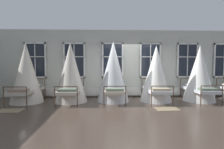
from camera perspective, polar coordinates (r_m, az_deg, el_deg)
The scene contains 10 objects.
ground at distance 8.06m, azimuth 7.02°, elevation -8.05°, with size 26.92×26.92×0.00m, color #4C3D33.
back_wall_with_windows at distance 9.05m, azimuth 5.88°, elevation 3.34°, with size 14.46×0.10×3.17m, color #B2B7AD.
window_bank at distance 8.95m, azimuth 5.97°, elevation -0.54°, with size 10.03×0.10×2.50m.
cot_first at distance 8.37m, azimuth -24.67°, elevation 0.21°, with size 1.34×1.99×2.44m.
cot_second at distance 7.91m, azimuth -12.50°, elevation 0.41°, with size 1.34×1.98×2.47m.
cot_third at distance 7.82m, azimuth 0.38°, elevation 0.64°, with size 1.34×1.98×2.52m.
cot_fourth at distance 8.08m, azimuth 13.26°, elevation 0.06°, with size 1.34×1.98×2.36m.
cot_fifth at distance 8.76m, azimuth 25.14°, elevation 0.13°, with size 1.34×1.99×2.37m.
rug_first at distance 7.33m, azimuth -28.71°, elevation -9.62°, with size 0.80×0.56×0.01m, color #8E7A5B.
rug_fourth at distance 6.95m, azimuth 16.44°, elevation -10.02°, with size 0.80×0.56×0.01m, color #8E7A5B.
Camera 1 is at (-1.31, -7.79, 1.63)m, focal length 29.95 mm.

